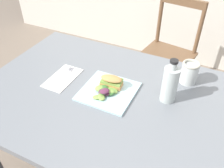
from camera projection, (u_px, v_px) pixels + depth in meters
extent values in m
cube|color=slate|center=(101.00, 95.00, 1.12)|extent=(1.17, 0.86, 0.03)
cube|color=#2D2D33|center=(65.00, 84.00, 1.78)|extent=(0.07, 0.07, 0.71)
cube|color=#2D2D33|center=(205.00, 130.00, 1.43)|extent=(0.07, 0.07, 0.71)
cylinder|color=brown|center=(135.00, 82.00, 2.03)|extent=(0.03, 0.03, 0.43)
cylinder|color=brown|center=(172.00, 97.00, 1.88)|extent=(0.03, 0.03, 0.43)
cylinder|color=brown|center=(153.00, 64.00, 2.25)|extent=(0.03, 0.03, 0.43)
cylinder|color=brown|center=(188.00, 76.00, 2.09)|extent=(0.03, 0.03, 0.43)
cube|color=brown|center=(166.00, 57.00, 1.92)|extent=(0.46, 0.46, 0.02)
cylinder|color=brown|center=(160.00, 19.00, 1.97)|extent=(0.03, 0.03, 0.42)
cylinder|color=brown|center=(200.00, 29.00, 1.82)|extent=(0.03, 0.03, 0.42)
cube|color=brown|center=(183.00, 2.00, 1.79)|extent=(0.36, 0.09, 0.06)
cube|color=silver|center=(108.00, 91.00, 1.11)|extent=(0.25, 0.25, 0.01)
cube|color=tan|center=(111.00, 84.00, 1.13)|extent=(0.11, 0.06, 0.02)
cube|color=#84A84C|center=(112.00, 81.00, 1.12)|extent=(0.10, 0.07, 0.01)
ellipsoid|color=tan|center=(111.00, 79.00, 1.11)|extent=(0.11, 0.06, 0.02)
ellipsoid|color=#602D47|center=(103.00, 93.00, 1.08)|extent=(0.04, 0.03, 0.02)
ellipsoid|color=#84A84C|center=(108.00, 91.00, 1.08)|extent=(0.07, 0.04, 0.01)
ellipsoid|color=#84A84C|center=(97.00, 97.00, 1.06)|extent=(0.05, 0.05, 0.01)
ellipsoid|color=#4C2338|center=(104.00, 92.00, 1.08)|extent=(0.07, 0.05, 0.01)
ellipsoid|color=#602D47|center=(105.00, 91.00, 1.07)|extent=(0.06, 0.06, 0.02)
ellipsoid|color=#3D7033|center=(110.00, 93.00, 1.08)|extent=(0.05, 0.05, 0.01)
ellipsoid|color=#84A84C|center=(112.00, 90.00, 1.10)|extent=(0.07, 0.05, 0.01)
ellipsoid|color=#602D47|center=(104.00, 89.00, 1.10)|extent=(0.04, 0.06, 0.01)
ellipsoid|color=#84A84C|center=(99.00, 89.00, 1.10)|extent=(0.06, 0.06, 0.02)
ellipsoid|color=#6B9E47|center=(109.00, 91.00, 1.08)|extent=(0.07, 0.06, 0.01)
ellipsoid|color=#84A84C|center=(101.00, 97.00, 1.06)|extent=(0.06, 0.06, 0.01)
ellipsoid|color=#3D7033|center=(104.00, 88.00, 1.11)|extent=(0.06, 0.06, 0.02)
ellipsoid|color=#3D7033|center=(104.00, 92.00, 1.07)|extent=(0.05, 0.05, 0.01)
cube|color=silver|center=(63.00, 78.00, 1.20)|extent=(0.12, 0.21, 0.00)
cube|color=silver|center=(60.00, 80.00, 1.18)|extent=(0.02, 0.14, 0.00)
cube|color=silver|center=(70.00, 70.00, 1.25)|extent=(0.03, 0.05, 0.00)
cube|color=#38383D|center=(72.00, 69.00, 1.25)|extent=(0.00, 0.03, 0.00)
cube|color=#38383D|center=(71.00, 69.00, 1.25)|extent=(0.00, 0.03, 0.00)
cube|color=#38383D|center=(70.00, 69.00, 1.25)|extent=(0.00, 0.03, 0.00)
cylinder|color=black|center=(169.00, 89.00, 1.04)|extent=(0.06, 0.06, 0.12)
cylinder|color=#B2BCB7|center=(170.00, 85.00, 1.02)|extent=(0.07, 0.07, 0.17)
cylinder|color=#B2BCB7|center=(173.00, 66.00, 0.96)|extent=(0.03, 0.03, 0.03)
cylinder|color=black|center=(174.00, 61.00, 0.95)|extent=(0.03, 0.03, 0.01)
cylinder|color=gold|center=(189.00, 75.00, 1.15)|extent=(0.07, 0.07, 0.08)
cylinder|color=silver|center=(189.00, 74.00, 1.14)|extent=(0.08, 0.08, 0.10)
torus|color=#B7B29E|center=(192.00, 64.00, 1.11)|extent=(0.08, 0.08, 0.01)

